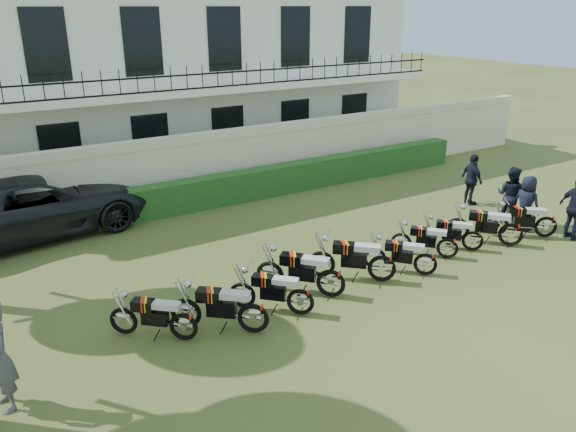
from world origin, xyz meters
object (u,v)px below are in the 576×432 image
motorcycle_1 (253,311)px  officer_2 (576,208)px  motorcycle_6 (448,243)px  suv (36,205)px  motorcycle_7 (473,236)px  officer_5 (472,180)px  motorcycle_5 (426,259)px  motorcycle_2 (300,296)px  motorcycle_3 (331,277)px  motorcycle_4 (382,262)px  officer_3 (526,203)px  officer_4 (510,195)px  motorcycle_0 (183,320)px  motorcycle_9 (547,222)px  motorcycle_8 (511,229)px

motorcycle_1 → officer_2: 10.06m
motorcycle_6 → suv: (-8.76, 7.47, 0.43)m
motorcycle_7 → officer_5: size_ratio=0.80×
motorcycle_5 → motorcycle_2: bearing=136.9°
motorcycle_3 → suv: size_ratio=0.26×
motorcycle_4 → officer_3: bearing=-44.3°
motorcycle_2 → officer_4: (8.34, 1.27, 0.41)m
officer_2 → officer_5: officer_2 is taller
motorcycle_4 → officer_5: 6.84m
motorcycle_3 → officer_5: size_ratio=0.98×
motorcycle_2 → motorcycle_7: bearing=-41.3°
motorcycle_1 → motorcycle_5: (4.81, 0.08, -0.06)m
motorcycle_7 → motorcycle_6: bearing=136.7°
motorcycle_1 → motorcycle_2: motorcycle_1 is taller
motorcycle_6 → motorcycle_0: bearing=139.9°
motorcycle_4 → motorcycle_9: (5.77, -0.35, -0.04)m
motorcycle_7 → officer_3: 2.59m
motorcycle_0 → officer_5: officer_5 is taller
officer_2 → motorcycle_0: bearing=93.3°
motorcycle_6 → officer_4: size_ratio=0.79×
motorcycle_5 → officer_5: officer_5 is taller
motorcycle_6 → officer_2: bearing=-52.4°
motorcycle_7 → officer_2: size_ratio=0.73×
officer_2 → suv: bearing=64.7°
motorcycle_7 → officer_2: officer_2 is taller
officer_3 → motorcycle_3: bearing=86.1°
officer_5 → motorcycle_2: bearing=122.5°
motorcycle_7 → officer_4: (2.59, 0.90, 0.44)m
motorcycle_4 → officer_2: bearing=-55.4°
motorcycle_3 → motorcycle_5: 2.64m
motorcycle_1 → motorcycle_2: (1.19, 0.10, -0.04)m
motorcycle_3 → officer_4: bearing=-33.5°
motorcycle_1 → suv: suv is taller
motorcycle_3 → officer_4: (7.34, 0.99, 0.35)m
motorcycle_0 → motorcycle_7: 8.23m
motorcycle_9 → officer_5: (0.46, 3.14, 0.36)m
motorcycle_0 → motorcycle_6: (7.29, -0.01, -0.02)m
motorcycle_4 → officer_5: bearing=-24.2°
motorcycle_4 → suv: suv is taller
motorcycle_6 → motorcycle_8: (2.07, -0.33, 0.07)m
motorcycle_2 → officer_4: 8.45m
officer_3 → officer_5: size_ratio=0.96×
motorcycle_8 → officer_2: size_ratio=0.89×
motorcycle_5 → officer_3: officer_3 is taller
motorcycle_0 → motorcycle_1: bearing=-69.2°
motorcycle_8 → motorcycle_6: bearing=131.0°
motorcycle_8 → officer_4: (1.46, 1.23, 0.37)m
motorcycle_0 → suv: 7.61m
motorcycle_6 → officer_2: size_ratio=0.76×
motorcycle_1 → motorcycle_5: bearing=-48.8°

